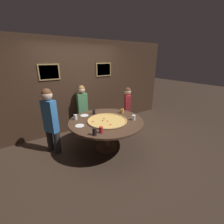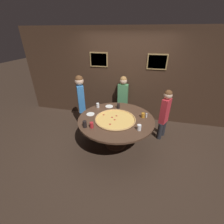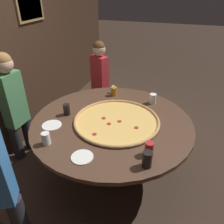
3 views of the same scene
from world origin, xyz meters
name	(u,v)px [view 1 (image 1 of 3)]	position (x,y,z in m)	size (l,w,h in m)	color
ground_plane	(107,148)	(0.00, 0.00, 0.00)	(24.00, 24.00, 0.00)	#38281E
back_wall	(80,86)	(0.00, 1.45, 1.30)	(6.40, 0.08, 2.60)	#3D281C
dining_table	(106,125)	(0.00, 0.00, 0.62)	(1.70, 1.70, 0.74)	#4C3323
giant_pizza	(107,121)	(-0.01, -0.06, 0.75)	(0.90, 0.90, 0.03)	#EAB75B
drink_cup_far_right	(101,130)	(-0.41, -0.47, 0.80)	(0.08, 0.08, 0.12)	#B22328
drink_cup_far_left	(95,132)	(-0.55, -0.48, 0.81)	(0.08, 0.08, 0.14)	black
drink_cup_near_left	(76,117)	(-0.56, 0.43, 0.80)	(0.07, 0.07, 0.12)	white
drink_cup_beside_pizza	(122,111)	(0.58, 0.17, 0.80)	(0.08, 0.08, 0.11)	#BC7A23
drink_cup_by_shaker	(134,118)	(0.53, -0.34, 0.80)	(0.08, 0.08, 0.12)	white
drink_cup_centre_back	(94,112)	(-0.05, 0.51, 0.80)	(0.07, 0.07, 0.13)	black
white_plate_right_side	(84,115)	(-0.29, 0.55, 0.74)	(0.20, 0.20, 0.01)	white
white_plate_near_front	(80,126)	(-0.62, 0.05, 0.74)	(0.19, 0.19, 0.01)	white
condiment_shaker	(123,110)	(0.66, 0.21, 0.79)	(0.04, 0.04, 0.10)	silver
diner_far_right	(50,118)	(-1.08, 0.59, 0.85)	(0.30, 0.39, 1.49)	#232328
diner_side_left	(82,106)	(-0.05, 1.23, 0.78)	(0.34, 0.21, 1.37)	#232328
diner_far_left	(127,106)	(1.09, 0.57, 0.73)	(0.25, 0.34, 1.30)	#232328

